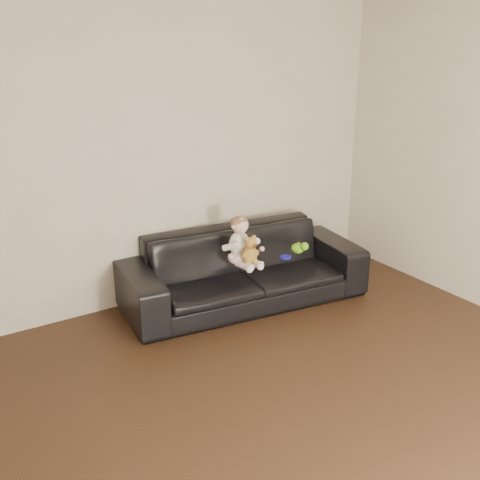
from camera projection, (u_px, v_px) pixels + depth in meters
wall_back at (134, 161)px, 5.07m from camera, size 5.00×0.00×5.00m
sofa at (243, 268)px, 5.41m from camera, size 2.26×1.11×0.64m
baby at (241, 244)px, 5.16m from camera, size 0.33×0.39×0.43m
teddy_bear at (250, 251)px, 5.07m from camera, size 0.15×0.15×0.25m
toy_green at (298, 249)px, 5.46m from camera, size 0.14×0.16×0.09m
toy_rattle at (299, 247)px, 5.51m from camera, size 0.08×0.08×0.07m
toy_blue_disc at (286, 257)px, 5.36m from camera, size 0.13×0.13×0.01m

